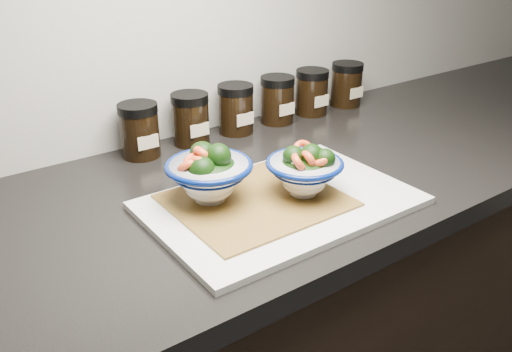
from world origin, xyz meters
TOP-DOWN VIEW (x-y plane):
  - cabinet at (0.00, 1.45)m, footprint 3.43×0.58m
  - countertop at (0.00, 1.45)m, footprint 3.50×0.60m
  - cutting_board at (-0.17, 1.35)m, footprint 0.45×0.30m
  - bamboo_mat at (-0.21, 1.37)m, footprint 0.28×0.24m
  - bowl_left at (-0.27, 1.41)m, footprint 0.15×0.15m
  - bowl_right at (-0.13, 1.34)m, footprint 0.14×0.14m
  - spice_jar_a at (-0.27, 1.69)m, footprint 0.08×0.08m
  - spice_jar_b at (-0.15, 1.69)m, footprint 0.08×0.08m
  - spice_jar_c at (-0.03, 1.69)m, footprint 0.08×0.08m
  - spice_jar_d at (0.09, 1.69)m, footprint 0.08×0.08m
  - spice_jar_e at (0.19, 1.69)m, footprint 0.08×0.08m
  - spice_jar_f at (0.32, 1.69)m, footprint 0.08×0.08m

SIDE VIEW (x-z plane):
  - cabinet at x=0.00m, z-range 0.00..0.86m
  - countertop at x=0.00m, z-range 0.86..0.90m
  - cutting_board at x=-0.17m, z-range 0.90..0.91m
  - bamboo_mat at x=-0.21m, z-range 0.91..0.92m
  - spice_jar_a at x=-0.27m, z-range 0.90..1.01m
  - spice_jar_b at x=-0.15m, z-range 0.90..1.01m
  - spice_jar_c at x=-0.03m, z-range 0.90..1.01m
  - spice_jar_d at x=0.09m, z-range 0.90..1.01m
  - spice_jar_e at x=0.19m, z-range 0.90..1.01m
  - spice_jar_f at x=0.32m, z-range 0.90..1.01m
  - bowl_right at x=-0.13m, z-range 0.91..1.01m
  - bowl_left at x=-0.27m, z-range 0.91..1.02m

